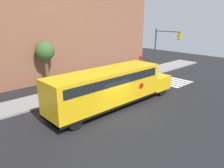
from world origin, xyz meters
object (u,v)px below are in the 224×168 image
object	(u,v)px
stop_sign	(140,63)
tree_far_sidewalk	(45,52)
school_bus	(110,86)
traffic_light	(163,45)

from	to	relation	value
stop_sign	tree_far_sidewalk	world-z (taller)	tree_far_sidewalk
school_bus	traffic_light	xyz separation A→B (m)	(11.21, 3.07, 1.89)
school_bus	traffic_light	world-z (taller)	traffic_light
tree_far_sidewalk	school_bus	bearing A→B (deg)	-84.35
stop_sign	tree_far_sidewalk	bearing A→B (deg)	154.85
stop_sign	traffic_light	world-z (taller)	traffic_light
school_bus	stop_sign	xyz separation A→B (m)	(8.57, 4.21, -0.07)
traffic_light	tree_far_sidewalk	world-z (taller)	traffic_light
tree_far_sidewalk	traffic_light	bearing A→B (deg)	-24.73
school_bus	stop_sign	distance (m)	9.55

